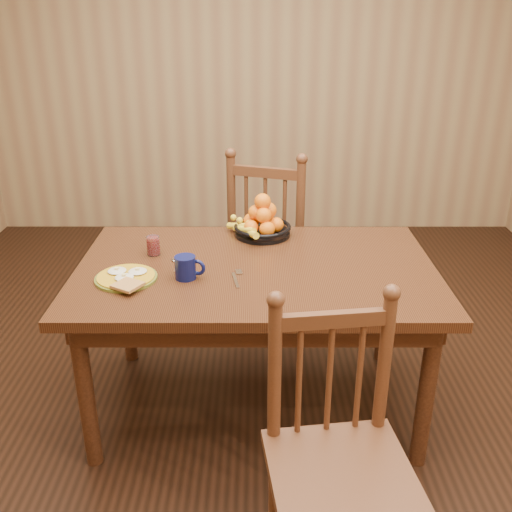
{
  "coord_description": "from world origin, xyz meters",
  "views": [
    {
      "loc": [
        0.0,
        -2.32,
        1.81
      ],
      "look_at": [
        0.0,
        0.0,
        0.8
      ],
      "focal_mm": 40.0,
      "sensor_mm": 36.0,
      "label": 1
    }
  ],
  "objects_px": {
    "breakfast_plate": "(126,277)",
    "chair_far": "(273,241)",
    "coffee_mug": "(186,267)",
    "dining_table": "(256,283)",
    "fruit_bowl": "(261,224)",
    "chair_near": "(338,459)"
  },
  "relations": [
    {
      "from": "breakfast_plate",
      "to": "chair_far",
      "type": "bearing_deg",
      "value": 56.68
    },
    {
      "from": "coffee_mug",
      "to": "chair_far",
      "type": "bearing_deg",
      "value": 67.84
    },
    {
      "from": "breakfast_plate",
      "to": "coffee_mug",
      "type": "distance_m",
      "value": 0.26
    },
    {
      "from": "dining_table",
      "to": "chair_far",
      "type": "xyz_separation_m",
      "value": [
        0.1,
        0.85,
        -0.14
      ]
    },
    {
      "from": "breakfast_plate",
      "to": "fruit_bowl",
      "type": "bearing_deg",
      "value": 41.89
    },
    {
      "from": "dining_table",
      "to": "coffee_mug",
      "type": "bearing_deg",
      "value": -157.57
    },
    {
      "from": "chair_near",
      "to": "coffee_mug",
      "type": "bearing_deg",
      "value": 118.1
    },
    {
      "from": "chair_near",
      "to": "coffee_mug",
      "type": "distance_m",
      "value": 1.01
    },
    {
      "from": "chair_far",
      "to": "chair_near",
      "type": "relative_size",
      "value": 1.09
    },
    {
      "from": "coffee_mug",
      "to": "fruit_bowl",
      "type": "bearing_deg",
      "value": 57.25
    },
    {
      "from": "dining_table",
      "to": "fruit_bowl",
      "type": "relative_size",
      "value": 4.94
    },
    {
      "from": "breakfast_plate",
      "to": "coffee_mug",
      "type": "xyz_separation_m",
      "value": [
        0.26,
        0.02,
        0.04
      ]
    },
    {
      "from": "chair_near",
      "to": "breakfast_plate",
      "type": "height_order",
      "value": "chair_near"
    },
    {
      "from": "dining_table",
      "to": "chair_near",
      "type": "distance_m",
      "value": 0.96
    },
    {
      "from": "breakfast_plate",
      "to": "dining_table",
      "type": "bearing_deg",
      "value": 14.23
    },
    {
      "from": "chair_far",
      "to": "coffee_mug",
      "type": "height_order",
      "value": "chair_far"
    },
    {
      "from": "dining_table",
      "to": "fruit_bowl",
      "type": "bearing_deg",
      "value": 86.01
    },
    {
      "from": "dining_table",
      "to": "chair_far",
      "type": "distance_m",
      "value": 0.87
    },
    {
      "from": "chair_far",
      "to": "coffee_mug",
      "type": "bearing_deg",
      "value": 85.9
    },
    {
      "from": "chair_far",
      "to": "coffee_mug",
      "type": "xyz_separation_m",
      "value": [
        -0.4,
        -0.98,
        0.28
      ]
    },
    {
      "from": "coffee_mug",
      "to": "breakfast_plate",
      "type": "bearing_deg",
      "value": -176.02
    },
    {
      "from": "chair_near",
      "to": "coffee_mug",
      "type": "height_order",
      "value": "chair_near"
    }
  ]
}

